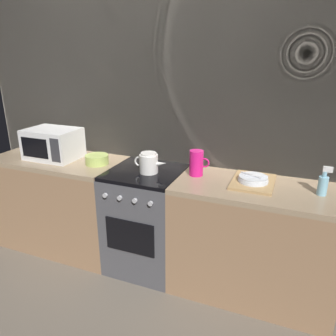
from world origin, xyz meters
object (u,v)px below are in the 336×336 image
Objects in this scene: kettle at (149,163)px; dish_pile at (253,180)px; spray_bottle at (323,184)px; mixing_bowl at (97,160)px; microwave at (53,144)px; stove_unit at (147,220)px; pitcher at (197,163)px.

kettle is 0.82m from dish_pile.
spray_bottle is (0.46, -0.03, 0.06)m from dish_pile.
mixing_bowl is at bearing -177.76° from dish_pile.
mixing_bowl is 1.32m from dish_pile.
mixing_bowl reaches higher than dish_pile.
microwave is 0.47m from mixing_bowl.
kettle is (0.05, -0.03, 0.53)m from stove_unit.
spray_bottle is (2.24, 0.02, -0.06)m from microwave.
pitcher is 0.99× the size of spray_bottle.
pitcher is (0.42, 0.06, 0.55)m from stove_unit.
mixing_bowl is at bearing -179.83° from stove_unit.
microwave is at bearing 178.35° from kettle.
spray_bottle reaches higher than pitcher.
stove_unit is 1.09m from microwave.
microwave is at bearing -179.55° from spray_bottle.
dish_pile is (0.81, 0.08, -0.06)m from kettle.
kettle is 1.42× the size of mixing_bowl.
pitcher is at bearing 177.33° from spray_bottle.
mixing_bowl is 0.89m from pitcher.
kettle is 1.42× the size of pitcher.
pitcher is (0.37, 0.09, 0.02)m from kettle.
mixing_bowl is 1.78m from spray_bottle.
microwave reaches higher than pitcher.
microwave is 1.15× the size of dish_pile.
kettle is at bearing -28.94° from stove_unit.
pitcher reaches higher than mixing_bowl.
mixing_bowl is 0.50× the size of dish_pile.
spray_bottle reaches higher than stove_unit.
stove_unit is 4.50× the size of pitcher.
stove_unit is 4.43× the size of spray_bottle.
kettle reaches higher than stove_unit.
mixing_bowl is (-0.51, 0.02, -0.04)m from kettle.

